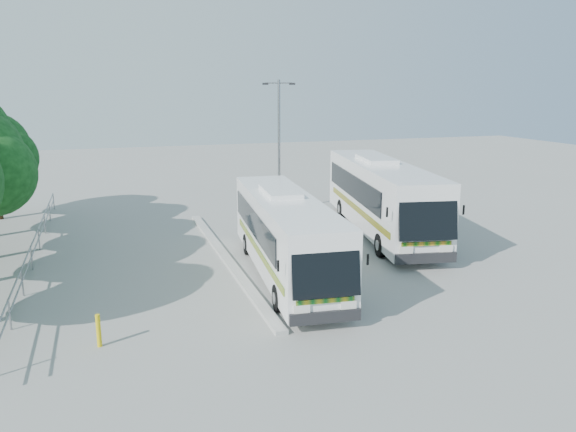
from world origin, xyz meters
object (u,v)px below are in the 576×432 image
object	(u,v)px
coach_adjacent	(381,195)
lamppost	(279,140)
coach_main	(285,233)
bollard	(99,331)

from	to	relation	value
coach_adjacent	lamppost	world-z (taller)	lamppost
coach_adjacent	lamppost	distance (m)	7.54
lamppost	coach_main	bearing A→B (deg)	-94.88
bollard	lamppost	bearing A→B (deg)	56.47
coach_main	lamppost	distance (m)	11.81
coach_main	bollard	world-z (taller)	coach_main
coach_adjacent	coach_main	bearing A→B (deg)	-133.67
coach_adjacent	bollard	distance (m)	16.29
coach_main	lamppost	bearing A→B (deg)	79.21
lamppost	bollard	bearing A→B (deg)	-112.23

